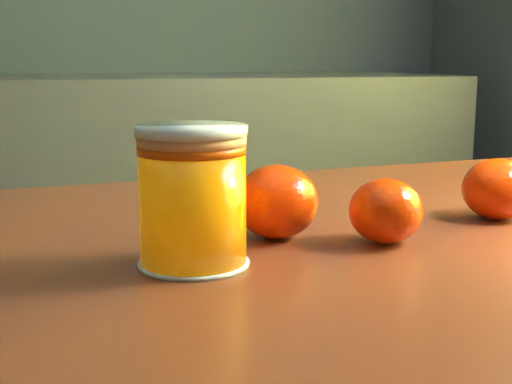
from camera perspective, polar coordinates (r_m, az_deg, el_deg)
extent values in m
cube|color=brown|center=(0.66, 12.66, -5.32)|extent=(1.15, 0.87, 0.04)
cylinder|color=orange|center=(0.55, -5.09, -1.11)|extent=(0.08, 0.08, 0.09)
cylinder|color=#E28F5C|center=(0.54, -5.18, 4.17)|extent=(0.08, 0.08, 0.01)
cylinder|color=silver|center=(0.54, -5.19, 4.84)|extent=(0.09, 0.09, 0.01)
ellipsoid|color=red|center=(0.63, 1.65, -0.78)|extent=(0.09, 0.09, 0.07)
ellipsoid|color=red|center=(0.74, 18.75, 0.23)|extent=(0.09, 0.09, 0.06)
ellipsoid|color=red|center=(0.62, 10.34, -1.51)|extent=(0.07, 0.07, 0.06)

